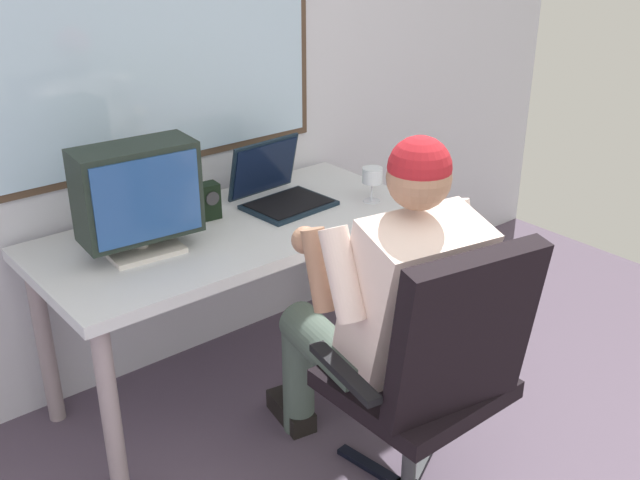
{
  "coord_description": "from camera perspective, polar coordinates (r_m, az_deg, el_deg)",
  "views": [
    {
      "loc": [
        -1.44,
        -0.15,
        1.87
      ],
      "look_at": [
        0.04,
        1.65,
        0.81
      ],
      "focal_mm": 42.44,
      "sensor_mm": 36.0,
      "label": 1
    }
  ],
  "objects": [
    {
      "name": "crt_monitor",
      "position": [
        2.64,
        -13.61,
        3.41
      ],
      "size": [
        0.42,
        0.23,
        0.39
      ],
      "color": "beige",
      "rests_on": "desk"
    },
    {
      "name": "person_seated",
      "position": [
        2.48,
        5.05,
        -4.86
      ],
      "size": [
        0.59,
        0.87,
        1.26
      ],
      "color": "#46554B",
      "rests_on": "ground"
    },
    {
      "name": "office_chair",
      "position": [
        2.35,
        8.79,
        -9.49
      ],
      "size": [
        0.63,
        0.63,
        1.01
      ],
      "color": "black",
      "rests_on": "ground"
    },
    {
      "name": "wall_rear",
      "position": [
        3.05,
        -11.31,
        15.66
      ],
      "size": [
        4.68,
        0.08,
        2.85
      ],
      "color": "silver",
      "rests_on": "ground"
    },
    {
      "name": "laptop",
      "position": [
        3.07,
        -3.23,
        3.98
      ],
      "size": [
        0.35,
        0.33,
        0.25
      ],
      "color": "black",
      "rests_on": "desk"
    },
    {
      "name": "desk",
      "position": [
        2.92,
        -6.49,
        -0.53
      ],
      "size": [
        1.5,
        0.7,
        0.73
      ],
      "color": "gray",
      "rests_on": "ground"
    },
    {
      "name": "wine_glass",
      "position": [
        3.07,
        3.97,
        4.74
      ],
      "size": [
        0.08,
        0.08,
        0.14
      ],
      "color": "silver",
      "rests_on": "desk"
    },
    {
      "name": "desk_speaker",
      "position": [
        2.94,
        -8.38,
        2.95
      ],
      "size": [
        0.08,
        0.08,
        0.14
      ],
      "color": "black",
      "rests_on": "desk"
    }
  ]
}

